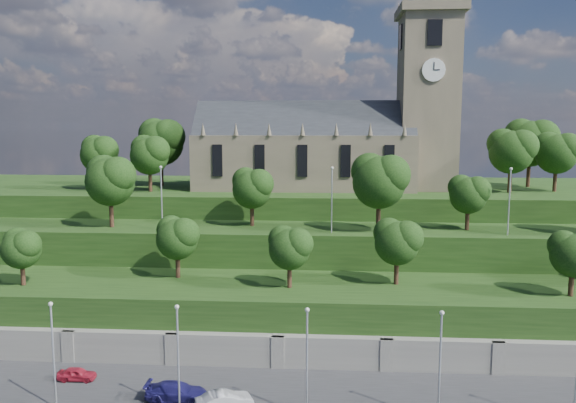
# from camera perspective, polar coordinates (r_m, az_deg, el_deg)

# --- Properties ---
(retaining_wall) EXTENTS (160.00, 2.10, 5.00)m
(retaining_wall) POSITION_cam_1_polar(r_m,az_deg,el_deg) (54.80, 4.45, -15.80)
(retaining_wall) COLOR slate
(retaining_wall) RESTS_ON ground
(embankment_lower) EXTENTS (160.00, 12.00, 8.00)m
(embankment_lower) POSITION_cam_1_polar(r_m,az_deg,el_deg) (59.85, 4.41, -12.18)
(embankment_lower) COLOR #1B3712
(embankment_lower) RESTS_ON ground
(embankment_upper) EXTENTS (160.00, 10.00, 12.00)m
(embankment_upper) POSITION_cam_1_polar(r_m,az_deg,el_deg) (69.75, 4.36, -7.57)
(embankment_upper) COLOR #1B3712
(embankment_upper) RESTS_ON ground
(hilltop) EXTENTS (160.00, 32.00, 15.00)m
(hilltop) POSITION_cam_1_polar(r_m,az_deg,el_deg) (89.89, 4.27, -3.13)
(hilltop) COLOR #1B3712
(hilltop) RESTS_ON ground
(church) EXTENTS (38.60, 12.35, 27.60)m
(church) POSITION_cam_1_polar(r_m,az_deg,el_deg) (84.32, 4.93, 6.42)
(church) COLOR brown
(church) RESTS_ON hilltop
(trees_lower) EXTENTS (69.54, 8.73, 7.77)m
(trees_lower) POSITION_cam_1_polar(r_m,az_deg,el_deg) (58.24, 10.28, -4.01)
(trees_lower) COLOR #321D13
(trees_lower) RESTS_ON embankment_lower
(trees_upper) EXTENTS (64.70, 8.52, 9.23)m
(trees_upper) POSITION_cam_1_polar(r_m,az_deg,el_deg) (66.58, 7.07, 2.00)
(trees_upper) COLOR #321D13
(trees_upper) RESTS_ON embankment_upper
(trees_hilltop) EXTENTS (72.09, 16.22, 10.57)m
(trees_hilltop) POSITION_cam_1_polar(r_m,az_deg,el_deg) (83.89, 5.98, 5.67)
(trees_hilltop) COLOR #321D13
(trees_hilltop) RESTS_ON hilltop
(lamp_posts_promenade) EXTENTS (60.36, 0.36, 8.73)m
(lamp_posts_promenade) POSITION_cam_1_polar(r_m,az_deg,el_deg) (44.34, 1.94, -15.31)
(lamp_posts_promenade) COLOR #B2B2B7
(lamp_posts_promenade) RESTS_ON promenade
(lamp_posts_upper) EXTENTS (40.36, 0.36, 7.72)m
(lamp_posts_upper) POSITION_cam_1_polar(r_m,az_deg,el_deg) (64.78, 4.47, 0.69)
(lamp_posts_upper) COLOR #B2B2B7
(lamp_posts_upper) RESTS_ON embankment_upper
(car_left) EXTENTS (3.37, 1.42, 1.14)m
(car_left) POSITION_cam_1_polar(r_m,az_deg,el_deg) (55.10, -20.66, -16.07)
(car_left) COLOR #A61B2E
(car_left) RESTS_ON promenade
(car_middle) EXTENTS (4.78, 3.30, 1.49)m
(car_middle) POSITION_cam_1_polar(r_m,az_deg,el_deg) (47.28, -6.48, -19.50)
(car_middle) COLOR #AEADB2
(car_middle) RESTS_ON promenade
(car_right) EXTENTS (5.11, 2.09, 1.48)m
(car_right) POSITION_cam_1_polar(r_m,az_deg,el_deg) (49.31, -11.25, -18.41)
(car_right) COLOR #1C1855
(car_right) RESTS_ON promenade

